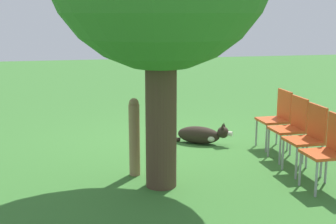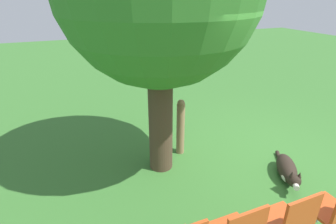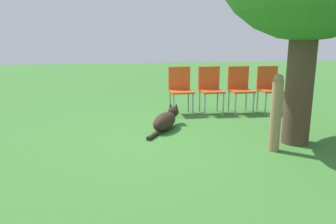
# 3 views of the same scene
# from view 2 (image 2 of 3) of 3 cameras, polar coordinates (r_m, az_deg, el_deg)

# --- Properties ---
(ground_plane) EXTENTS (30.00, 30.00, 0.00)m
(ground_plane) POSITION_cam_2_polar(r_m,az_deg,el_deg) (4.89, 16.02, -9.89)
(ground_plane) COLOR #38702D
(dog) EXTENTS (1.06, 0.71, 0.38)m
(dog) POSITION_cam_2_polar(r_m,az_deg,el_deg) (4.60, 24.57, -11.45)
(dog) COLOR #2D231C
(dog) RESTS_ON ground_plane
(fence_post) EXTENTS (0.14, 0.14, 1.04)m
(fence_post) POSITION_cam_2_polar(r_m,az_deg,el_deg) (4.64, 2.75, -3.22)
(fence_post) COLOR #937551
(fence_post) RESTS_ON ground_plane
(red_chair_0) EXTENTS (0.43, 0.45, 0.93)m
(red_chair_0) POSITION_cam_2_polar(r_m,az_deg,el_deg) (3.55, 32.77, -17.28)
(red_chair_0) COLOR #D14C1E
(red_chair_0) RESTS_ON ground_plane
(red_chair_1) EXTENTS (0.43, 0.45, 0.93)m
(red_chair_1) POSITION_cam_2_polar(r_m,az_deg,el_deg) (3.18, 24.94, -20.68)
(red_chair_1) COLOR #D14C1E
(red_chair_1) RESTS_ON ground_plane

